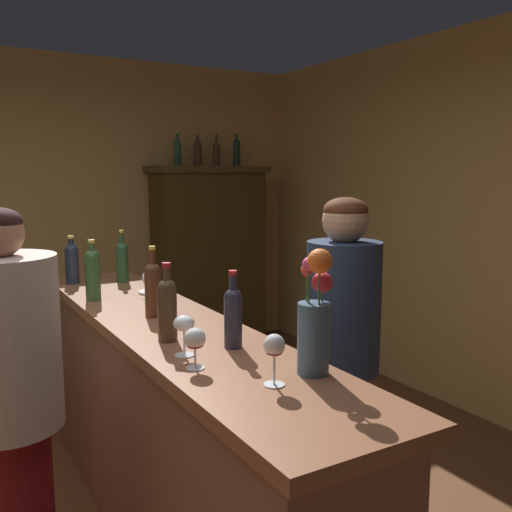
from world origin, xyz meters
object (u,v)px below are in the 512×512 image
(display_bottle_midright, at_px, (237,151))
(display_bottle_center, at_px, (217,153))
(display_bottle_midleft, at_px, (198,152))
(wine_bottle_rose, at_px, (93,272))
(display_cabinet, at_px, (209,256))
(wine_glass_spare, at_px, (274,348))
(wine_bottle_merlot, at_px, (167,306))
(cheese_plate, at_px, (153,292))
(wine_bottle_malbec, at_px, (72,261))
(patron_in_grey, at_px, (9,409))
(wine_glass_front, at_px, (184,325))
(wine_bottle_pinot, at_px, (233,314))
(wine_bottle_syrah, at_px, (122,260))
(wine_glass_mid, at_px, (195,341))
(flower_arrangement, at_px, (315,319))
(wine_bottle_chardonnay, at_px, (153,287))
(bartender, at_px, (342,351))
(display_bottle_left, at_px, (177,151))
(bar_counter, at_px, (170,433))
(wine_glass_rear, at_px, (149,280))

(display_bottle_midright, bearing_deg, display_bottle_center, 180.00)
(display_bottle_midleft, bearing_deg, wine_bottle_rose, -127.68)
(display_cabinet, relative_size, wine_glass_spare, 10.82)
(wine_bottle_merlot, relative_size, cheese_plate, 2.01)
(wine_bottle_malbec, xyz_separation_m, wine_glass_spare, (0.16, -1.97, -0.02))
(display_bottle_midleft, relative_size, patron_in_grey, 0.18)
(display_cabinet, bearing_deg, wine_glass_front, -117.28)
(wine_glass_front, bearing_deg, display_bottle_midright, 58.29)
(wine_bottle_pinot, xyz_separation_m, patron_in_grey, (-0.75, 0.30, -0.32))
(wine_bottle_syrah, distance_m, wine_glass_mid, 1.64)
(flower_arrangement, xyz_separation_m, display_bottle_midright, (1.55, 3.37, 0.67))
(wine_bottle_rose, relative_size, display_bottle_midleft, 1.11)
(wine_bottle_chardonnay, relative_size, flower_arrangement, 0.78)
(wine_bottle_merlot, bearing_deg, display_bottle_midright, 56.73)
(wine_bottle_syrah, bearing_deg, bartender, -64.90)
(wine_bottle_malbec, height_order, display_bottle_midright, display_bottle_midright)
(wine_bottle_malbec, xyz_separation_m, patron_in_grey, (-0.52, -1.27, -0.32))
(wine_bottle_syrah, bearing_deg, display_bottle_midleft, 51.52)
(wine_bottle_pinot, xyz_separation_m, wine_glass_mid, (-0.22, -0.14, -0.03))
(wine_bottle_syrah, relative_size, wine_glass_front, 2.11)
(cheese_plate, bearing_deg, display_bottle_midright, 50.61)
(wine_bottle_pinot, bearing_deg, bartender, 13.84)
(wine_bottle_malbec, xyz_separation_m, wine_bottle_syrah, (0.27, -0.09, -0.00))
(wine_bottle_rose, distance_m, wine_glass_front, 1.07)
(display_cabinet, distance_m, display_bottle_left, 1.02)
(display_bottle_center, bearing_deg, display_bottle_left, -180.00)
(wine_bottle_rose, height_order, display_bottle_center, display_bottle_center)
(wine_glass_front, bearing_deg, wine_bottle_merlot, 85.17)
(wine_glass_spare, height_order, display_bottle_midright, display_bottle_midright)
(bar_counter, height_order, wine_bottle_merlot, wine_bottle_merlot)
(wine_glass_mid, relative_size, bartender, 0.09)
(bar_counter, distance_m, display_bottle_midleft, 3.14)
(wine_bottle_syrah, distance_m, flower_arrangement, 1.86)
(wine_glass_front, distance_m, display_bottle_midleft, 3.39)
(display_cabinet, xyz_separation_m, cheese_plate, (-1.26, -1.91, 0.14))
(wine_glass_spare, distance_m, flower_arrangement, 0.18)
(display_bottle_left, distance_m, bartender, 3.02)
(display_bottle_midleft, bearing_deg, cheese_plate, -121.32)
(display_bottle_midleft, height_order, display_bottle_center, display_bottle_center)
(patron_in_grey, bearing_deg, wine_glass_rear, 3.39)
(wine_glass_front, bearing_deg, patron_in_grey, 151.29)
(wine_glass_spare, relative_size, flower_arrangement, 0.39)
(display_bottle_center, xyz_separation_m, display_bottle_midright, (0.21, -0.00, 0.02))
(bar_counter, height_order, wine_bottle_rose, wine_bottle_rose)
(bar_counter, bearing_deg, flower_arrangement, -79.12)
(patron_in_grey, bearing_deg, display_cabinet, 15.04)
(display_cabinet, xyz_separation_m, display_bottle_midright, (0.30, 0.00, 0.99))
(display_cabinet, height_order, wine_bottle_chardonnay, display_cabinet)
(wine_bottle_syrah, bearing_deg, wine_bottle_chardonnay, -98.64)
(wine_glass_spare, bearing_deg, display_bottle_midright, 63.08)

